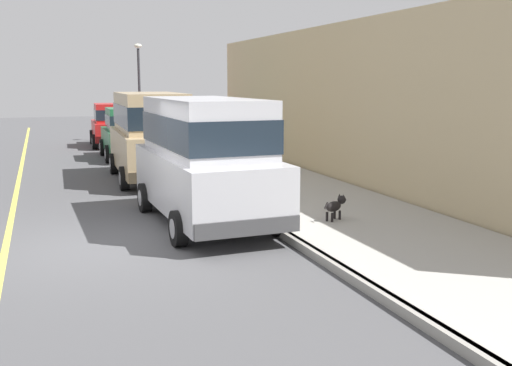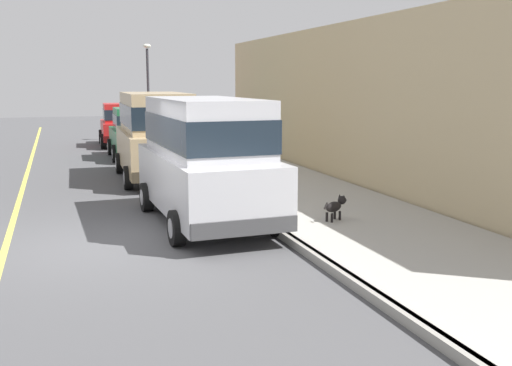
# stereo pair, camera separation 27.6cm
# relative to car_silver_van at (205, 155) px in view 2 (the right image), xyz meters

# --- Properties ---
(ground_plane) EXTENTS (80.00, 80.00, 0.00)m
(ground_plane) POSITION_rel_car_silver_van_xyz_m (-2.16, -1.10, -1.39)
(ground_plane) COLOR #4C4C4F
(curb) EXTENTS (0.16, 64.00, 0.14)m
(curb) POSITION_rel_car_silver_van_xyz_m (1.04, -1.10, -1.32)
(curb) COLOR gray
(curb) RESTS_ON ground
(sidewalk) EXTENTS (3.60, 64.00, 0.14)m
(sidewalk) POSITION_rel_car_silver_van_xyz_m (2.84, -1.10, -1.32)
(sidewalk) COLOR #A8A59E
(sidewalk) RESTS_ON ground
(lane_centre_line) EXTENTS (0.12, 57.60, 0.01)m
(lane_centre_line) POSITION_rel_car_silver_van_xyz_m (-3.76, -1.10, -1.39)
(lane_centre_line) COLOR #E0D64C
(lane_centre_line) RESTS_ON ground
(car_silver_van) EXTENTS (2.24, 4.95, 2.52)m
(car_silver_van) POSITION_rel_car_silver_van_xyz_m (0.00, 0.00, 0.00)
(car_silver_van) COLOR #BCBCC1
(car_silver_van) RESTS_ON ground
(car_tan_van) EXTENTS (2.22, 4.94, 2.52)m
(car_tan_van) POSITION_rel_car_silver_van_xyz_m (-0.09, 5.73, 0.00)
(car_tan_van) COLOR tan
(car_tan_van) RESTS_ON ground
(car_green_hatchback) EXTENTS (2.00, 3.83, 1.88)m
(car_green_hatchback) POSITION_rel_car_silver_van_xyz_m (-0.01, 10.82, -0.42)
(car_green_hatchback) COLOR #23663D
(car_green_hatchback) RESTS_ON ground
(car_red_hatchback) EXTENTS (2.06, 3.86, 1.88)m
(car_red_hatchback) POSITION_rel_car_silver_van_xyz_m (-0.06, 15.36, -0.42)
(car_red_hatchback) COLOR red
(car_red_hatchback) RESTS_ON ground
(dog_black) EXTENTS (0.68, 0.44, 0.49)m
(dog_black) POSITION_rel_car_silver_van_xyz_m (2.33, -1.19, -0.97)
(dog_black) COLOR black
(dog_black) RESTS_ON sidewalk
(street_lamp) EXTENTS (0.36, 0.36, 4.42)m
(street_lamp) POSITION_rel_car_silver_van_xyz_m (1.39, 16.90, 1.51)
(street_lamp) COLOR #2D2D33
(street_lamp) RESTS_ON sidewalk
(building_facade) EXTENTS (0.50, 20.00, 4.43)m
(building_facade) POSITION_rel_car_silver_van_xyz_m (4.94, 3.60, 0.82)
(building_facade) COLOR tan
(building_facade) RESTS_ON ground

